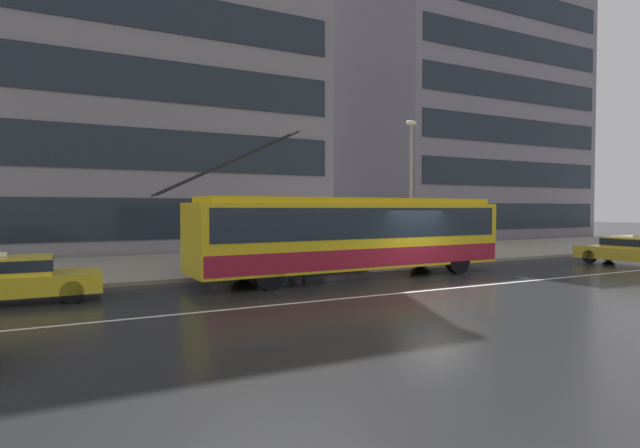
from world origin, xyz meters
TOP-DOWN VIEW (x-y plane):
  - ground_plane at (0.00, 0.00)m, footprint 160.00×160.00m
  - sidewalk_slab at (0.00, 9.05)m, footprint 80.00×10.00m
  - lane_centre_line at (0.00, -1.20)m, footprint 72.00×0.14m
  - trolleybus at (-1.94, 2.46)m, footprint 13.36×2.89m
  - taxi_cross_traffic at (11.36, 0.02)m, footprint 2.04×4.67m
  - taxi_queued_behind_bus at (-12.99, 2.38)m, footprint 4.58×1.85m
  - bus_shelter at (-4.63, 6.27)m, footprint 3.53×1.69m
  - pedestrian_at_shelter at (-2.99, 4.63)m, footprint 1.50×1.50m
  - pedestrian_approaching_curb at (2.75, 5.88)m, footprint 1.13×1.13m
  - pedestrian_walking_past at (-3.11, 5.58)m, footprint 1.31×1.31m
  - street_lamp at (2.82, 5.24)m, footprint 0.60×0.32m
  - office_tower_corner_left at (-7.02, 21.19)m, footprint 21.65×14.34m
  - office_tower_corner_right at (21.90, 22.25)m, footprint 21.02×12.75m

SIDE VIEW (x-z plane):
  - ground_plane at x=0.00m, z-range 0.00..0.00m
  - lane_centre_line at x=0.00m, z-range 0.00..0.01m
  - sidewalk_slab at x=0.00m, z-range 0.00..0.14m
  - taxi_cross_traffic at x=11.36m, z-range 0.01..1.40m
  - taxi_queued_behind_bus at x=-12.99m, z-range 0.01..1.40m
  - pedestrian_walking_past at x=-3.11m, z-range 0.67..2.55m
  - trolleybus at x=-1.94m, z-range -0.98..4.24m
  - pedestrian_approaching_curb at x=2.75m, z-range 0.76..2.78m
  - pedestrian_at_shelter at x=-2.99m, z-range 0.79..2.82m
  - bus_shelter at x=-4.63m, z-range 0.76..3.24m
  - street_lamp at x=2.82m, z-range 0.75..7.25m
  - office_tower_corner_right at x=21.90m, z-range 0.01..25.10m
  - office_tower_corner_left at x=-7.02m, z-range 0.01..26.21m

